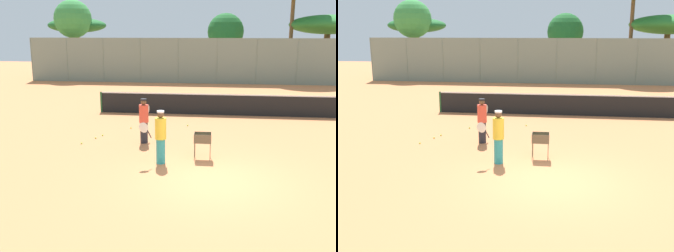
% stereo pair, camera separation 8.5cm
% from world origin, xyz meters
% --- Properties ---
extents(ground_plane, '(80.00, 80.00, 0.00)m').
position_xyz_m(ground_plane, '(0.00, 0.00, 0.00)').
color(ground_plane, '#D37F4C').
extents(tennis_net, '(11.88, 0.10, 1.07)m').
position_xyz_m(tennis_net, '(0.00, 8.94, 0.56)').
color(tennis_net, '#26592D').
rests_on(tennis_net, ground_plane).
extents(back_fence, '(30.55, 0.08, 3.54)m').
position_xyz_m(back_fence, '(0.00, 20.76, 1.77)').
color(back_fence, gray).
rests_on(back_fence, ground_plane).
extents(tree_0, '(3.08, 3.08, 5.55)m').
position_xyz_m(tree_0, '(0.67, 24.37, 3.96)').
color(tree_0, brown).
rests_on(tree_0, ground_plane).
extents(tree_1, '(3.21, 3.21, 6.65)m').
position_xyz_m(tree_1, '(-12.30, 22.91, 5.01)').
color(tree_1, brown).
rests_on(tree_1, ground_plane).
extents(tree_2, '(5.18, 5.18, 5.19)m').
position_xyz_m(tree_2, '(-12.58, 24.74, 4.52)').
color(tree_2, brown).
rests_on(tree_2, ground_plane).
extents(tree_4, '(6.32, 6.32, 5.37)m').
position_xyz_m(tree_4, '(9.08, 24.46, 4.54)').
color(tree_4, brown).
rests_on(tree_4, ground_plane).
extents(player_white_outfit, '(0.88, 0.40, 1.72)m').
position_xyz_m(player_white_outfit, '(-1.73, 1.35, 0.89)').
color(player_white_outfit, teal).
rests_on(player_white_outfit, ground_plane).
extents(player_red_cap, '(0.35, 0.90, 1.69)m').
position_xyz_m(player_red_cap, '(-2.67, 3.62, 0.88)').
color(player_red_cap, '#26262D').
rests_on(player_red_cap, ground_plane).
extents(ball_cart, '(0.56, 0.41, 0.88)m').
position_xyz_m(ball_cart, '(-0.42, 1.95, 0.65)').
color(ball_cart, brown).
rests_on(ball_cart, ground_plane).
extents(tennis_ball_0, '(0.07, 0.07, 0.07)m').
position_xyz_m(tennis_ball_0, '(-4.97, 3.14, 0.03)').
color(tennis_ball_0, '#D1E54C').
rests_on(tennis_ball_0, ground_plane).
extents(tennis_ball_1, '(0.07, 0.07, 0.07)m').
position_xyz_m(tennis_ball_1, '(-3.64, 5.68, 0.03)').
color(tennis_ball_1, '#D1E54C').
rests_on(tennis_ball_1, ground_plane).
extents(tennis_ball_2, '(0.07, 0.07, 0.07)m').
position_xyz_m(tennis_ball_2, '(-4.67, 3.93, 0.03)').
color(tennis_ball_2, '#D1E54C').
rests_on(tennis_ball_2, ground_plane).
extents(tennis_ball_3, '(0.07, 0.07, 0.07)m').
position_xyz_m(tennis_ball_3, '(-1.23, 6.46, 0.03)').
color(tennis_ball_3, '#D1E54C').
rests_on(tennis_ball_3, ground_plane).
extents(tennis_ball_4, '(0.07, 0.07, 0.07)m').
position_xyz_m(tennis_ball_4, '(-4.52, 4.37, 0.03)').
color(tennis_ball_4, '#D1E54C').
rests_on(tennis_ball_4, ground_plane).
extents(parked_car, '(4.20, 1.70, 1.60)m').
position_xyz_m(parked_car, '(-5.66, 25.69, 0.66)').
color(parked_car, '#3F4C8C').
rests_on(parked_car, ground_plane).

